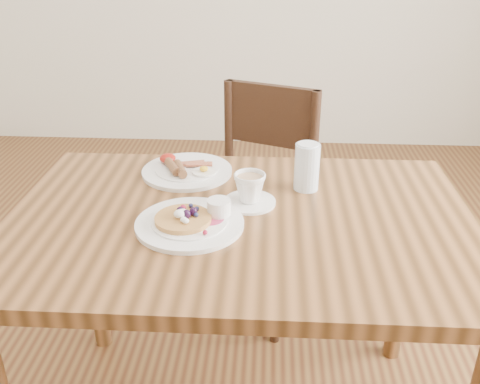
{
  "coord_description": "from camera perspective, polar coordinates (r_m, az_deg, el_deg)",
  "views": [
    {
      "loc": [
        0.07,
        -1.2,
        1.41
      ],
      "look_at": [
        0.0,
        0.0,
        0.82
      ],
      "focal_mm": 40.0,
      "sensor_mm": 36.0,
      "label": 1
    }
  ],
  "objects": [
    {
      "name": "teacup_saucer",
      "position": [
        1.42,
        1.04,
        0.18
      ],
      "size": [
        0.14,
        0.14,
        0.09
      ],
      "color": "white",
      "rests_on": "dining_table"
    },
    {
      "name": "chair_far",
      "position": [
        2.08,
        1.82,
        0.12
      ],
      "size": [
        0.54,
        0.54,
        0.88
      ],
      "rotation": [
        0.0,
        0.0,
        2.77
      ],
      "color": "#311E12",
      "rests_on": "ground"
    },
    {
      "name": "breakfast_plate",
      "position": [
        1.61,
        -5.82,
        2.38
      ],
      "size": [
        0.27,
        0.27,
        0.04
      ],
      "color": "white",
      "rests_on": "dining_table"
    },
    {
      "name": "pancake_plate",
      "position": [
        1.33,
        -5.2,
        -3.05
      ],
      "size": [
        0.27,
        0.27,
        0.06
      ],
      "color": "white",
      "rests_on": "dining_table"
    },
    {
      "name": "water_glass",
      "position": [
        1.5,
        7.15,
        2.67
      ],
      "size": [
        0.07,
        0.07,
        0.13
      ],
      "primitive_type": "cylinder",
      "color": "silver",
      "rests_on": "dining_table"
    },
    {
      "name": "dining_table",
      "position": [
        1.42,
        0.0,
        -6.11
      ],
      "size": [
        1.2,
        0.8,
        0.75
      ],
      "color": "brown",
      "rests_on": "ground"
    }
  ]
}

